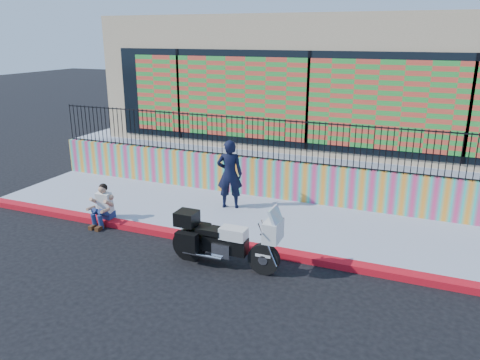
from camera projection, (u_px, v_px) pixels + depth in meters
The scene contains 10 objects.
ground at pixel (255, 252), 10.53m from camera, with size 90.00×90.00×0.00m, color black.
red_curb at pixel (255, 249), 10.51m from camera, with size 16.00×0.30×0.15m, color red.
sidewalk at pixel (278, 222), 11.96m from camera, with size 16.00×3.00×0.15m, color #9AA0B9.
mural_wall at pixel (296, 182), 13.18m from camera, with size 16.00×0.20×1.10m, color #D93971.
metal_fence at pixel (298, 142), 12.84m from camera, with size 15.80×0.04×1.20m, color black, non-canonical shape.
elevated_platform at pixel (334, 146), 17.70m from camera, with size 16.00×10.00×1.25m, color #9AA0B9.
storefront_building at pixel (337, 76), 16.72m from camera, with size 14.00×8.06×4.00m.
police_motorcycle at pixel (224, 239), 9.71m from camera, with size 2.36×0.78×1.47m.
police_officer at pixel (230, 174), 12.54m from camera, with size 0.69×0.45×1.88m, color black.
seated_man at pixel (101, 209), 11.82m from camera, with size 0.54×0.71×1.06m.
Camera 1 is at (3.36, -8.96, 4.69)m, focal length 35.00 mm.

